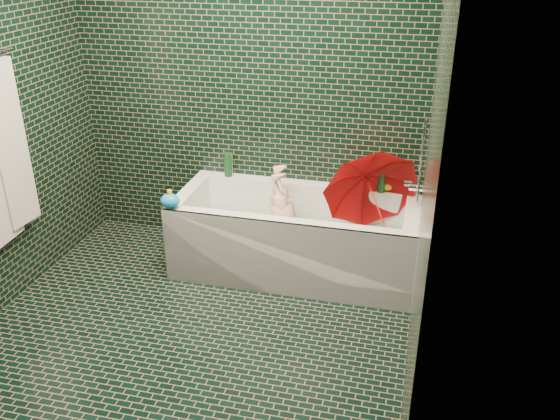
% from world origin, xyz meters
% --- Properties ---
extents(floor, '(2.80, 2.80, 0.00)m').
position_xyz_m(floor, '(0.00, 0.00, 0.00)').
color(floor, black).
rests_on(floor, ground).
extents(wall_back, '(2.80, 0.00, 2.80)m').
position_xyz_m(wall_back, '(0.00, 1.40, 1.25)').
color(wall_back, black).
rests_on(wall_back, floor).
extents(wall_right, '(0.00, 2.80, 2.80)m').
position_xyz_m(wall_right, '(1.30, 0.00, 1.25)').
color(wall_right, black).
rests_on(wall_right, floor).
extents(bathtub, '(1.70, 0.75, 0.55)m').
position_xyz_m(bathtub, '(0.45, 1.01, 0.21)').
color(bathtub, white).
rests_on(bathtub, floor).
extents(bath_mat, '(1.35, 0.47, 0.01)m').
position_xyz_m(bath_mat, '(0.45, 1.02, 0.16)').
color(bath_mat, green).
rests_on(bath_mat, bathtub).
extents(water, '(1.48, 0.53, 0.00)m').
position_xyz_m(water, '(0.45, 1.02, 0.30)').
color(water, silver).
rests_on(water, bathtub).
extents(faucet, '(0.18, 0.19, 0.55)m').
position_xyz_m(faucet, '(1.26, 1.02, 0.77)').
color(faucet, silver).
rests_on(faucet, wall_right).
extents(child, '(0.94, 0.44, 0.36)m').
position_xyz_m(child, '(0.39, 1.06, 0.31)').
color(child, '#E9B692').
rests_on(child, bathtub).
extents(umbrella, '(0.94, 0.96, 0.93)m').
position_xyz_m(umbrella, '(0.99, 1.05, 0.60)').
color(umbrella, red).
rests_on(umbrella, bathtub).
extents(soap_bottle_a, '(0.12, 0.12, 0.25)m').
position_xyz_m(soap_bottle_a, '(1.25, 1.32, 0.55)').
color(soap_bottle_a, white).
rests_on(soap_bottle_a, bathtub).
extents(soap_bottle_b, '(0.11, 0.11, 0.19)m').
position_xyz_m(soap_bottle_b, '(1.25, 1.35, 0.55)').
color(soap_bottle_b, '#401F74').
rests_on(soap_bottle_b, bathtub).
extents(soap_bottle_c, '(0.17, 0.17, 0.17)m').
position_xyz_m(soap_bottle_c, '(1.15, 1.32, 0.55)').
color(soap_bottle_c, '#12421C').
rests_on(soap_bottle_c, bathtub).
extents(bottle_right_tall, '(0.07, 0.07, 0.22)m').
position_xyz_m(bottle_right_tall, '(1.01, 1.31, 0.66)').
color(bottle_right_tall, '#12421C').
rests_on(bottle_right_tall, bathtub).
extents(bottle_right_pump, '(0.06, 0.06, 0.16)m').
position_xyz_m(bottle_right_pump, '(1.18, 1.35, 0.63)').
color(bottle_right_pump, silver).
rests_on(bottle_right_pump, bathtub).
extents(bottle_left_tall, '(0.07, 0.07, 0.18)m').
position_xyz_m(bottle_left_tall, '(-0.15, 1.34, 0.64)').
color(bottle_left_tall, '#12421C').
rests_on(bottle_left_tall, bathtub).
extents(bottle_left_short, '(0.06, 0.06, 0.17)m').
position_xyz_m(bottle_left_short, '(-0.15, 1.36, 0.64)').
color(bottle_left_short, white).
rests_on(bottle_left_short, bathtub).
extents(rubber_duck, '(0.13, 0.11, 0.10)m').
position_xyz_m(rubber_duck, '(1.06, 1.35, 0.60)').
color(rubber_duck, yellow).
rests_on(rubber_duck, bathtub).
extents(bath_toy, '(0.15, 0.13, 0.13)m').
position_xyz_m(bath_toy, '(-0.34, 0.69, 0.61)').
color(bath_toy, '#1786D1').
rests_on(bath_toy, bathtub).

